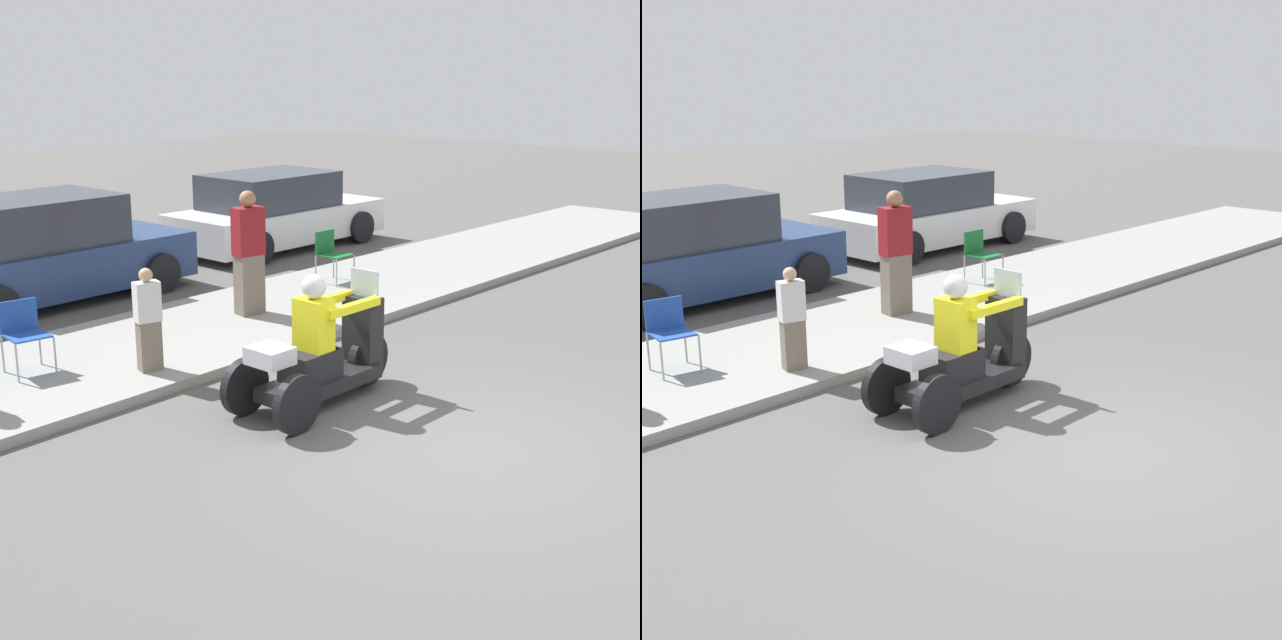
% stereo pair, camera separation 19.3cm
% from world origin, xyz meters
% --- Properties ---
extents(ground_plane, '(60.00, 60.00, 0.00)m').
position_xyz_m(ground_plane, '(0.00, 0.00, 0.00)').
color(ground_plane, '#565451').
extents(sidewalk_strip, '(28.00, 2.80, 0.12)m').
position_xyz_m(sidewalk_strip, '(0.00, 4.60, 0.06)').
color(sidewalk_strip, gray).
rests_on(sidewalk_strip, ground).
extents(motorcycle_trike, '(2.17, 0.85, 1.45)m').
position_xyz_m(motorcycle_trike, '(-0.03, 1.79, 0.52)').
color(motorcycle_trike, black).
rests_on(motorcycle_trike, ground).
extents(spectator_by_tree, '(0.45, 0.32, 1.74)m').
position_xyz_m(spectator_by_tree, '(1.65, 4.66, 0.96)').
color(spectator_by_tree, '#726656').
rests_on(spectator_by_tree, sidewalk_strip).
extents(spectator_with_child, '(0.32, 0.24, 1.20)m').
position_xyz_m(spectator_with_child, '(-0.79, 3.75, 0.70)').
color(spectator_with_child, '#726656').
rests_on(spectator_with_child, sidewalk_strip).
extents(folding_chair_curbside, '(0.53, 0.53, 0.82)m').
position_xyz_m(folding_chair_curbside, '(-1.77, 4.78, 0.62)').
color(folding_chair_curbside, '#A5A8AD').
rests_on(folding_chair_curbside, sidewalk_strip).
extents(folding_chair_set_back, '(0.47, 0.47, 0.82)m').
position_xyz_m(folding_chair_set_back, '(3.87, 5.10, 0.62)').
color(folding_chair_set_back, '#A5A8AD').
rests_on(folding_chair_set_back, sidewalk_strip).
extents(parked_car_lot_right, '(4.35, 2.04, 1.62)m').
position_xyz_m(parked_car_lot_right, '(0.38, 7.83, 0.76)').
color(parked_car_lot_right, navy).
rests_on(parked_car_lot_right, ground).
extents(parked_car_lot_left, '(4.47, 2.07, 1.49)m').
position_xyz_m(parked_car_lot_left, '(5.66, 8.13, 0.71)').
color(parked_car_lot_left, silver).
rests_on(parked_car_lot_left, ground).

